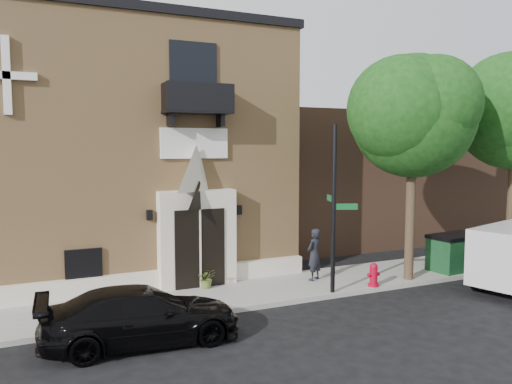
% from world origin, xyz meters
% --- Properties ---
extents(ground, '(120.00, 120.00, 0.00)m').
position_xyz_m(ground, '(0.00, 0.00, 0.00)').
color(ground, black).
rests_on(ground, ground).
extents(sidewalk, '(42.00, 3.00, 0.15)m').
position_xyz_m(sidewalk, '(1.00, 1.50, 0.07)').
color(sidewalk, gray).
rests_on(sidewalk, ground).
extents(church, '(12.20, 11.01, 9.30)m').
position_xyz_m(church, '(-2.99, 7.95, 4.63)').
color(church, tan).
rests_on(church, ground).
extents(neighbour_building, '(18.00, 8.00, 6.40)m').
position_xyz_m(neighbour_building, '(12.00, 9.00, 3.20)').
color(neighbour_building, brown).
rests_on(neighbour_building, ground).
extents(street_tree_left, '(4.97, 4.38, 7.77)m').
position_xyz_m(street_tree_left, '(6.03, 0.35, 5.87)').
color(street_tree_left, '#38281C').
rests_on(street_tree_left, sidewalk).
extents(black_sedan, '(4.88, 2.17, 1.39)m').
position_xyz_m(black_sedan, '(-3.64, -1.10, 0.70)').
color(black_sedan, black).
rests_on(black_sedan, ground).
extents(street_sign, '(0.82, 1.00, 5.33)m').
position_xyz_m(street_sign, '(2.71, 0.21, 2.83)').
color(street_sign, black).
rests_on(street_sign, sidewalk).
extents(fire_hydrant, '(0.45, 0.36, 0.79)m').
position_xyz_m(fire_hydrant, '(4.30, 0.20, 0.54)').
color(fire_hydrant, '#A0051E').
rests_on(fire_hydrant, sidewalk).
extents(dumpster, '(2.17, 1.37, 1.35)m').
position_xyz_m(dumpster, '(8.51, 0.77, 0.83)').
color(dumpster, '#0F391E').
rests_on(dumpster, sidewalk).
extents(planter, '(0.71, 0.65, 0.66)m').
position_xyz_m(planter, '(-0.83, 2.28, 0.48)').
color(planter, '#596E2F').
rests_on(planter, sidewalk).
extents(pedestrian_near, '(0.79, 0.69, 1.81)m').
position_xyz_m(pedestrian_near, '(2.89, 1.69, 1.06)').
color(pedestrian_near, black).
rests_on(pedestrian_near, sidewalk).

